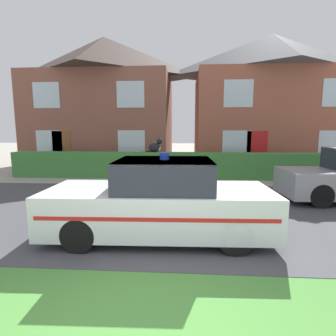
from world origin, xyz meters
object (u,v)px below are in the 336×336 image
police_car (160,202)px  house_right (269,101)px  house_left (106,101)px  cat (156,146)px

police_car → house_right: 12.51m
police_car → house_left: bearing=-70.1°
house_left → house_right: house_left is taller
cat → house_right: (5.42, 10.85, 1.99)m
house_right → house_left: bearing=177.8°
police_car → cat: (-0.09, 0.03, 1.10)m
house_left → house_right: bearing=-2.2°
house_left → house_right: size_ratio=0.95×
cat → house_left: size_ratio=0.04×
cat → house_right: size_ratio=0.04×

